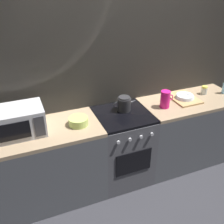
# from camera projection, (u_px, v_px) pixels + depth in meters

# --- Properties ---
(ground_plane) EXTENTS (8.00, 8.00, 0.00)m
(ground_plane) POSITION_uv_depth(u_px,v_px,m) (122.00, 175.00, 3.29)
(ground_plane) COLOR #2D2D33
(back_wall) EXTENTS (3.60, 0.05, 2.40)m
(back_wall) POSITION_uv_depth(u_px,v_px,m) (112.00, 78.00, 2.97)
(back_wall) COLOR #A39989
(back_wall) RESTS_ON ground_plane
(counter_left) EXTENTS (1.20, 0.60, 0.90)m
(counter_left) POSITION_uv_depth(u_px,v_px,m) (46.00, 166.00, 2.78)
(counter_left) COLOR #515459
(counter_left) RESTS_ON ground_plane
(stove_unit) EXTENTS (0.60, 0.63, 0.90)m
(stove_unit) POSITION_uv_depth(u_px,v_px,m) (122.00, 147.00, 3.07)
(stove_unit) COLOR #4C4C51
(stove_unit) RESTS_ON ground_plane
(counter_right) EXTENTS (1.20, 0.60, 0.90)m
(counter_right) POSITION_uv_depth(u_px,v_px,m) (186.00, 131.00, 3.37)
(counter_right) COLOR #515459
(counter_right) RESTS_ON ground_plane
(microwave) EXTENTS (0.46, 0.35, 0.27)m
(microwave) POSITION_uv_depth(u_px,v_px,m) (19.00, 121.00, 2.46)
(microwave) COLOR #B2B2B7
(microwave) RESTS_ON counter_left
(kettle) EXTENTS (0.28, 0.15, 0.17)m
(kettle) POSITION_uv_depth(u_px,v_px,m) (124.00, 104.00, 2.88)
(kettle) COLOR #262628
(kettle) RESTS_ON stove_unit
(mixing_bowl) EXTENTS (0.20, 0.20, 0.08)m
(mixing_bowl) POSITION_uv_depth(u_px,v_px,m) (78.00, 121.00, 2.64)
(mixing_bowl) COLOR #B7D166
(mixing_bowl) RESTS_ON counter_left
(pitcher) EXTENTS (0.16, 0.11, 0.20)m
(pitcher) POSITION_uv_depth(u_px,v_px,m) (165.00, 99.00, 2.94)
(pitcher) COLOR #E5197A
(pitcher) RESTS_ON counter_right
(dish_pile) EXTENTS (0.30, 0.40, 0.07)m
(dish_pile) POSITION_uv_depth(u_px,v_px,m) (184.00, 97.00, 3.16)
(dish_pile) COLOR tan
(dish_pile) RESTS_ON counter_right
(spice_jar) EXTENTS (0.08, 0.08, 0.10)m
(spice_jar) POSITION_uv_depth(u_px,v_px,m) (204.00, 90.00, 3.27)
(spice_jar) COLOR silver
(spice_jar) RESTS_ON counter_right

